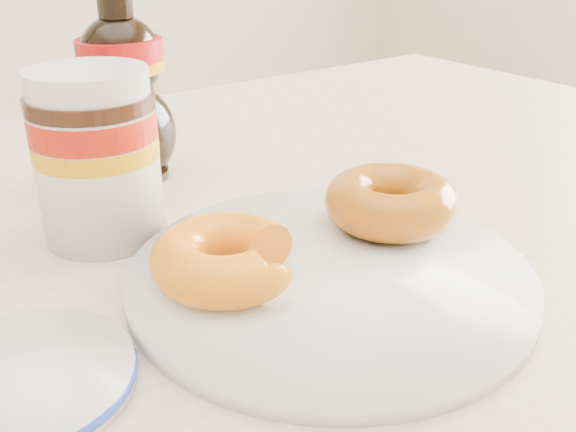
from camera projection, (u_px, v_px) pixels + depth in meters
dining_table at (230, 318)px, 0.57m from camera, size 1.40×0.90×0.75m
plate at (330, 275)px, 0.45m from camera, size 0.29×0.29×0.01m
donut_bitten at (226, 258)px, 0.43m from camera, size 0.11×0.11×0.03m
donut_whole at (391, 201)px, 0.51m from camera, size 0.11×0.11×0.04m
nutella_jar at (96, 150)px, 0.50m from camera, size 0.10×0.10×0.14m
syrup_bottle at (124, 86)px, 0.61m from camera, size 0.10×0.09×0.19m
blue_rim_saucer at (19, 379)px, 0.35m from camera, size 0.13×0.13×0.01m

